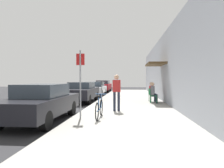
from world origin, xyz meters
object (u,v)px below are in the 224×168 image
at_px(parked_car_3, 103,86).
at_px(cafe_chair_1, 151,94).
at_px(parked_car_0, 41,102).
at_px(bicycle_0, 99,109).
at_px(pedestrian_standing, 117,90).
at_px(parked_car_1, 82,92).
at_px(seated_patron_0, 154,92).
at_px(parked_car_2, 95,88).
at_px(parking_meter, 102,90).
at_px(street_sign, 80,78).
at_px(cafe_chair_0, 153,95).
at_px(seated_patron_1, 152,91).

bearing_deg(parked_car_3, cafe_chair_1, -67.23).
distance_m(parked_car_0, bicycle_0, 2.24).
bearing_deg(pedestrian_standing, bicycle_0, -108.25).
xyz_separation_m(parked_car_1, seated_patron_0, (4.85, -1.12, 0.08)).
height_order(parked_car_2, seated_patron_0, seated_patron_0).
bearing_deg(pedestrian_standing, parked_car_1, 121.81).
distance_m(parked_car_3, parking_meter, 12.06).
height_order(parked_car_3, street_sign, street_sign).
height_order(parked_car_1, parking_meter, parking_meter).
distance_m(parked_car_1, street_sign, 6.48).
relative_size(parking_meter, bicycle_0, 0.77).
relative_size(parked_car_0, parked_car_3, 1.00).
distance_m(cafe_chair_0, seated_patron_0, 0.20).
height_order(parked_car_2, bicycle_0, parked_car_2).
distance_m(parked_car_3, street_sign, 17.42).
height_order(parked_car_1, cafe_chair_1, parked_car_1).
relative_size(parked_car_1, seated_patron_1, 3.41).
relative_size(parked_car_1, cafe_chair_0, 5.06).
xyz_separation_m(parked_car_2, street_sign, (1.50, -11.75, 0.93)).
relative_size(parked_car_2, cafe_chair_0, 5.06).
distance_m(parked_car_0, parking_meter, 5.71).
height_order(parked_car_1, bicycle_0, parked_car_1).
height_order(parked_car_2, cafe_chair_0, parked_car_2).
bearing_deg(parked_car_1, parked_car_3, 90.00).
bearing_deg(parked_car_1, parked_car_2, 90.00).
distance_m(parked_car_1, cafe_chair_0, 4.92).
bearing_deg(seated_patron_1, parked_car_3, 113.04).
distance_m(parked_car_1, pedestrian_standing, 5.26).
xyz_separation_m(parked_car_3, bicycle_0, (2.21, -17.23, -0.27)).
bearing_deg(seated_patron_1, parking_meter, -170.68).
height_order(bicycle_0, cafe_chair_0, bicycle_0).
xyz_separation_m(parking_meter, street_sign, (-0.05, -5.37, 0.75)).
xyz_separation_m(cafe_chair_0, seated_patron_0, (0.06, -0.01, 0.19)).
distance_m(parked_car_0, parked_car_1, 6.36).
xyz_separation_m(parked_car_1, parked_car_2, (0.00, 5.51, -0.03)).
relative_size(parked_car_0, street_sign, 1.69).
xyz_separation_m(parked_car_0, cafe_chair_0, (4.79, 5.26, -0.11)).
relative_size(parked_car_2, parked_car_3, 1.00).
bearing_deg(cafe_chair_0, parked_car_0, -132.38).
xyz_separation_m(cafe_chair_0, seated_patron_1, (0.06, 0.78, 0.19)).
xyz_separation_m(parked_car_3, seated_patron_0, (4.85, -12.21, 0.06)).
bearing_deg(cafe_chair_0, bicycle_0, -117.14).
xyz_separation_m(parked_car_2, seated_patron_0, (4.85, -6.63, 0.11)).
bearing_deg(seated_patron_0, pedestrian_standing, -121.97).
bearing_deg(parked_car_0, parking_meter, 74.25).
height_order(parked_car_0, bicycle_0, parked_car_0).
bearing_deg(cafe_chair_1, parked_car_1, 176.06).
xyz_separation_m(parked_car_3, seated_patron_1, (4.85, -11.41, 0.06)).
height_order(parked_car_0, cafe_chair_0, parked_car_0).
xyz_separation_m(parked_car_0, parked_car_2, (0.00, 11.87, -0.03)).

